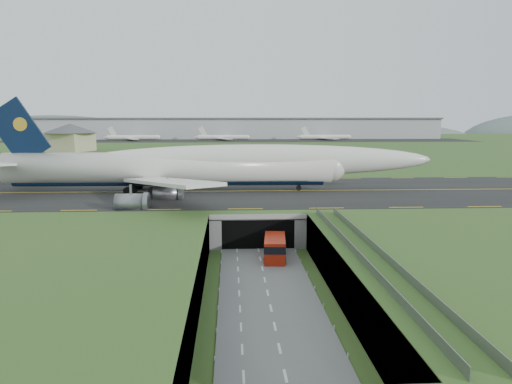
{
  "coord_description": "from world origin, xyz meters",
  "views": [
    {
      "loc": [
        -4.46,
        -71.8,
        21.62
      ],
      "look_at": [
        0.26,
        20.0,
        7.87
      ],
      "focal_mm": 35.0,
      "sensor_mm": 36.0,
      "label": 1
    }
  ],
  "objects": [
    {
      "name": "shuttle_tram",
      "position": [
        2.23,
        2.09,
        1.88
      ],
      "size": [
        3.93,
        8.73,
        3.44
      ],
      "rotation": [
        0.0,
        0.0,
        -0.09
      ],
      "color": "#AC1F0B",
      "rests_on": "ground"
    },
    {
      "name": "service_building",
      "position": [
        -78.51,
        164.62,
        13.67
      ],
      "size": [
        30.41,
        30.41,
        12.95
      ],
      "rotation": [
        0.0,
        0.0,
        -0.35
      ],
      "color": "#B9B386",
      "rests_on": "ground"
    },
    {
      "name": "airfield_deck",
      "position": [
        0.0,
        0.0,
        3.0
      ],
      "size": [
        800.0,
        800.0,
        6.0
      ],
      "primitive_type": "cube",
      "color": "gray",
      "rests_on": "ground"
    },
    {
      "name": "distant_hills",
      "position": [
        64.38,
        430.0,
        -4.0
      ],
      "size": [
        700.0,
        91.0,
        60.0
      ],
      "color": "#51615E",
      "rests_on": "ground"
    },
    {
      "name": "taxiway",
      "position": [
        0.0,
        33.0,
        6.09
      ],
      "size": [
        800.0,
        44.0,
        0.18
      ],
      "primitive_type": "cube",
      "color": "black",
      "rests_on": "airfield_deck"
    },
    {
      "name": "ground",
      "position": [
        0.0,
        0.0,
        0.0
      ],
      "size": [
        900.0,
        900.0,
        0.0
      ],
      "primitive_type": "plane",
      "color": "#294E1F",
      "rests_on": "ground"
    },
    {
      "name": "tunnel_portal",
      "position": [
        0.0,
        16.71,
        3.33
      ],
      "size": [
        17.0,
        22.3,
        6.0
      ],
      "color": "gray",
      "rests_on": "ground"
    },
    {
      "name": "trench_road",
      "position": [
        0.0,
        -7.5,
        0.1
      ],
      "size": [
        12.0,
        75.0,
        0.2
      ],
      "primitive_type": "cube",
      "color": "slate",
      "rests_on": "ground"
    },
    {
      "name": "jumbo_jet",
      "position": [
        -10.39,
        33.33,
        11.5
      ],
      "size": [
        96.49,
        61.8,
        20.44
      ],
      "rotation": [
        0.0,
        0.0,
        -0.01
      ],
      "color": "silver",
      "rests_on": "ground"
    },
    {
      "name": "guideway",
      "position": [
        11.0,
        -19.11,
        5.32
      ],
      "size": [
        3.0,
        53.0,
        7.05
      ],
      "color": "#A8A8A3",
      "rests_on": "ground"
    },
    {
      "name": "cargo_terminal",
      "position": [
        -0.06,
        299.41,
        13.96
      ],
      "size": [
        320.0,
        67.0,
        15.6
      ],
      "color": "#B2B2B2",
      "rests_on": "ground"
    }
  ]
}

